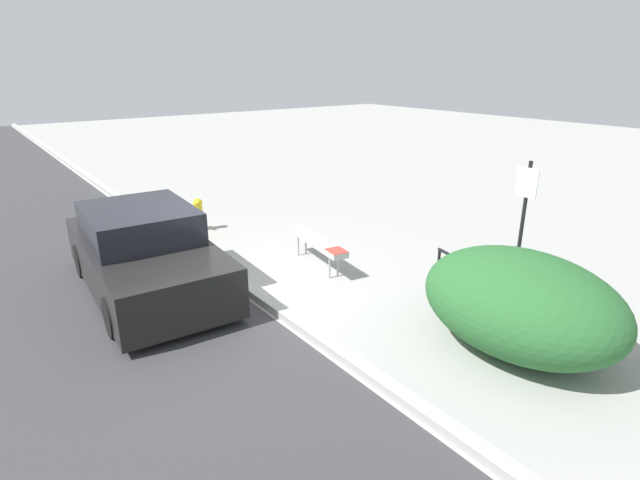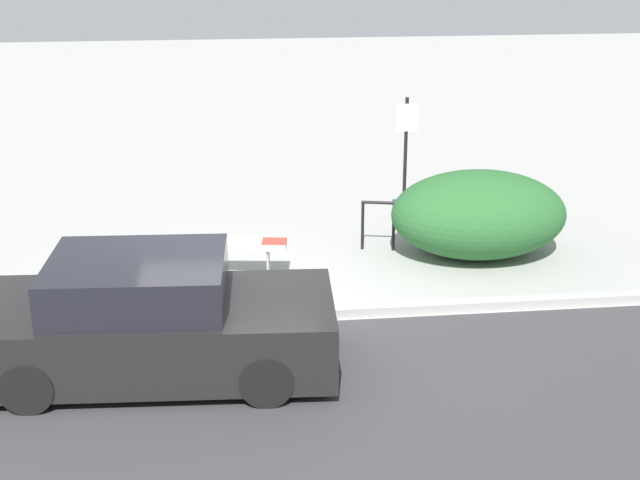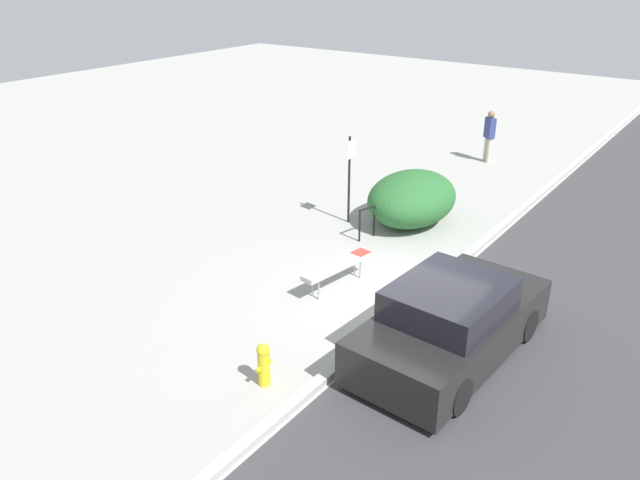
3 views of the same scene
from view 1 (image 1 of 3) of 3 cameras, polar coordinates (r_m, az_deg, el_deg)
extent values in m
plane|color=#9E9E99|center=(8.85, -8.86, -5.43)|extent=(60.00, 60.00, 0.00)
cube|color=#A8A8A3|center=(8.82, -8.88, -5.05)|extent=(60.00, 0.20, 0.13)
cylinder|color=#99999E|center=(10.12, -2.50, -0.60)|extent=(0.04, 0.04, 0.44)
cylinder|color=#99999E|center=(9.05, 1.09, -3.08)|extent=(0.04, 0.04, 0.44)
cylinder|color=#99999E|center=(10.19, -1.63, -0.44)|extent=(0.04, 0.04, 0.44)
cylinder|color=#99999E|center=(9.13, 2.04, -2.88)|extent=(0.04, 0.04, 0.44)
cube|color=#B2B2AD|center=(9.52, -0.35, -0.14)|extent=(1.87, 0.58, 0.11)
cube|color=red|center=(8.89, 1.90, -1.21)|extent=(0.40, 0.36, 0.01)
cylinder|color=black|center=(8.61, 13.32, -3.56)|extent=(0.05, 0.05, 0.80)
cylinder|color=black|center=(8.26, 15.39, -4.78)|extent=(0.05, 0.05, 0.80)
cylinder|color=black|center=(8.28, 14.56, -1.62)|extent=(0.55, 0.17, 0.05)
cylinder|color=black|center=(8.59, 21.98, 0.80)|extent=(0.06, 0.06, 2.30)
cube|color=white|center=(8.35, 22.55, 6.09)|extent=(0.36, 0.02, 0.46)
cylinder|color=gold|center=(11.99, -13.68, 2.50)|extent=(0.20, 0.20, 0.60)
sphere|color=gold|center=(11.90, -13.82, 4.13)|extent=(0.22, 0.22, 0.22)
cylinder|color=gold|center=(12.10, -13.97, 2.92)|extent=(0.08, 0.07, 0.07)
cylinder|color=gold|center=(11.85, -13.43, 2.62)|extent=(0.08, 0.07, 0.07)
ellipsoid|color=#28602D|center=(7.24, 21.91, -6.66)|extent=(2.78, 2.09, 1.36)
cylinder|color=black|center=(8.16, -10.93, -5.49)|extent=(0.61, 0.22, 0.60)
cylinder|color=black|center=(7.76, -22.61, -8.08)|extent=(0.61, 0.22, 0.60)
cylinder|color=black|center=(10.43, -16.47, -0.32)|extent=(0.61, 0.22, 0.60)
cylinder|color=black|center=(10.13, -25.60, -2.09)|extent=(0.61, 0.22, 0.60)
cube|color=black|center=(8.98, -19.23, -2.37)|extent=(4.26, 2.08, 0.79)
cube|color=black|center=(8.93, -19.96, 1.83)|extent=(2.09, 1.77, 0.55)
camera|label=2|loc=(10.34, -84.73, 9.88)|focal=50.00mm
camera|label=3|loc=(17.04, -44.77, 23.35)|focal=35.00mm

